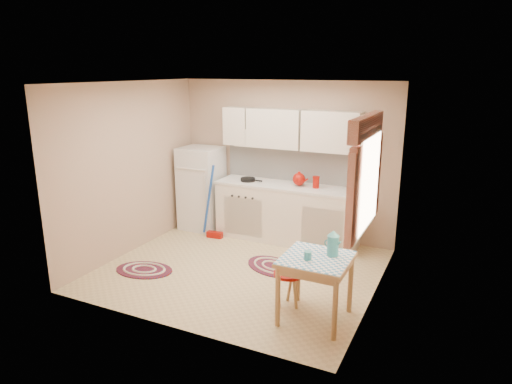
# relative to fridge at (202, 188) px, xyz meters

# --- Properties ---
(room_shell) EXTENTS (3.64, 3.60, 2.52)m
(room_shell) POSITION_rel_fridge_xyz_m (1.54, -1.01, 0.90)
(room_shell) COLOR tan
(room_shell) RESTS_ON ground
(fridge) EXTENTS (0.65, 0.60, 1.40)m
(fridge) POSITION_rel_fridge_xyz_m (0.00, 0.00, 0.00)
(fridge) COLOR silver
(fridge) RESTS_ON ground
(broom) EXTENTS (0.29, 0.15, 1.20)m
(broom) POSITION_rel_fridge_xyz_m (0.45, -0.35, -0.10)
(broom) COLOR #1B49AA
(broom) RESTS_ON ground
(base_cabinets) EXTENTS (2.25, 0.60, 0.88)m
(base_cabinets) POSITION_rel_fridge_xyz_m (1.54, 0.05, -0.26)
(base_cabinets) COLOR silver
(base_cabinets) RESTS_ON ground
(countertop) EXTENTS (2.27, 0.62, 0.04)m
(countertop) POSITION_rel_fridge_xyz_m (1.54, 0.05, 0.20)
(countertop) COLOR silver
(countertop) RESTS_ON base_cabinets
(frying_pan) EXTENTS (0.25, 0.25, 0.05)m
(frying_pan) POSITION_rel_fridge_xyz_m (0.88, 0.00, 0.24)
(frying_pan) COLOR black
(frying_pan) RESTS_ON countertop
(red_kettle) EXTENTS (0.25, 0.24, 0.22)m
(red_kettle) POSITION_rel_fridge_xyz_m (1.73, 0.05, 0.33)
(red_kettle) COLOR #940D05
(red_kettle) RESTS_ON countertop
(red_canister) EXTENTS (0.12, 0.12, 0.16)m
(red_canister) POSITION_rel_fridge_xyz_m (2.01, 0.05, 0.30)
(red_canister) COLOR #940D05
(red_canister) RESTS_ON countertop
(table) EXTENTS (0.72, 0.72, 0.72)m
(table) POSITION_rel_fridge_xyz_m (2.70, -2.03, -0.34)
(table) COLOR tan
(table) RESTS_ON ground
(stool) EXTENTS (0.39, 0.39, 0.42)m
(stool) POSITION_rel_fridge_xyz_m (2.34, -1.89, -0.49)
(stool) COLOR #940D05
(stool) RESTS_ON ground
(coffee_pot) EXTENTS (0.19, 0.18, 0.31)m
(coffee_pot) POSITION_rel_fridge_xyz_m (2.85, -1.91, 0.17)
(coffee_pot) COLOR teal
(coffee_pot) RESTS_ON table
(mug) EXTENTS (0.10, 0.10, 0.10)m
(mug) POSITION_rel_fridge_xyz_m (2.64, -2.13, 0.07)
(mug) COLOR teal
(mug) RESTS_ON table
(rug_center) EXTENTS (0.99, 0.85, 0.02)m
(rug_center) POSITION_rel_fridge_xyz_m (1.75, -0.99, -0.69)
(rug_center) COLOR maroon
(rug_center) RESTS_ON ground
(rug_left) EXTENTS (0.88, 0.66, 0.02)m
(rug_left) POSITION_rel_fridge_xyz_m (0.21, -1.85, -0.69)
(rug_left) COLOR maroon
(rug_left) RESTS_ON ground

